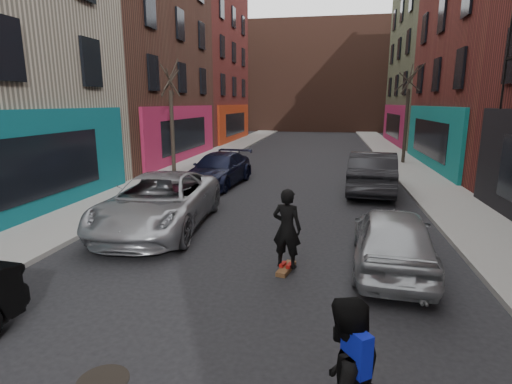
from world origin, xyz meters
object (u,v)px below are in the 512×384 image
at_px(skateboarder, 287,228).
at_px(manhole, 103,381).
at_px(tree_left_far, 171,109).
at_px(parked_left_far, 159,202).
at_px(skateboard, 286,269).
at_px(parked_left_end, 219,169).
at_px(tree_right_far, 407,106).
at_px(parked_right_far, 393,238).
at_px(parked_right_end, 372,172).

xyz_separation_m(skateboarder, manhole, (-2.06, -4.09, -0.99)).
relative_size(tree_left_far, parked_left_far, 1.12).
relative_size(tree_left_far, manhole, 9.29).
bearing_deg(parked_left_far, skateboard, -35.18).
bearing_deg(parked_left_end, parked_left_far, -84.06).
bearing_deg(parked_left_far, manhole, -76.97).
bearing_deg(parked_left_end, tree_left_far, 150.86).
distance_m(skateboarder, manhole, 4.68).
bearing_deg(tree_right_far, parked_left_far, -122.71).
relative_size(parked_left_far, parked_right_far, 1.38).
height_order(tree_left_far, manhole, tree_left_far).
relative_size(parked_right_far, skateboarder, 2.35).
xyz_separation_m(tree_left_far, parked_left_end, (3.00, -2.11, -2.66)).
bearing_deg(manhole, skateboard, 63.32).
bearing_deg(tree_left_far, skateboarder, -57.51).
height_order(tree_right_far, parked_right_end, tree_right_far).
relative_size(skateboard, manhole, 1.14).
bearing_deg(parked_right_far, tree_right_far, -96.10).
xyz_separation_m(tree_left_far, manhole, (5.01, -15.19, -3.37)).
relative_size(parked_right_far, manhole, 6.03).
height_order(parked_left_end, manhole, parked_left_end).
relative_size(parked_left_far, manhole, 8.31).
xyz_separation_m(parked_left_end, skateboard, (4.07, -8.99, -0.67)).
xyz_separation_m(parked_left_far, manhole, (2.01, -6.55, -0.80)).
relative_size(parked_left_far, parked_left_end, 1.17).
height_order(tree_left_far, parked_right_far, tree_left_far).
bearing_deg(parked_left_end, tree_right_far, 46.71).
relative_size(tree_right_far, parked_right_far, 1.61).
xyz_separation_m(tree_left_far, skateboard, (7.07, -11.10, -3.33)).
relative_size(tree_left_far, tree_right_far, 0.96).
bearing_deg(parked_right_end, parked_left_far, 48.77).
relative_size(parked_left_end, parked_right_end, 0.95).
distance_m(skateboard, skateboarder, 0.95).
xyz_separation_m(parked_right_far, skateboarder, (-2.33, -0.59, 0.28)).
bearing_deg(manhole, parked_left_far, 107.08).
height_order(tree_right_far, parked_right_far, tree_right_far).
height_order(tree_left_far, skateboarder, tree_left_far).
height_order(parked_left_far, parked_right_far, parked_left_far).
relative_size(parked_right_end, skateboarder, 2.91).
height_order(parked_left_end, skateboard, parked_left_end).
xyz_separation_m(tree_right_far, parked_left_end, (-9.40, -8.11, -2.81)).
bearing_deg(skateboard, parked_right_end, 85.72).
bearing_deg(manhole, parked_left_end, 98.74).
bearing_deg(tree_right_far, skateboarder, -107.33).
bearing_deg(parked_right_end, parked_left_end, 3.45).
bearing_deg(skateboarder, manhole, 76.09).
distance_m(parked_left_end, parked_right_end, 6.74).
height_order(skateboarder, manhole, skateboarder).
bearing_deg(tree_right_far, parked_right_far, -100.30).
bearing_deg(parked_right_far, parked_left_end, -48.48).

